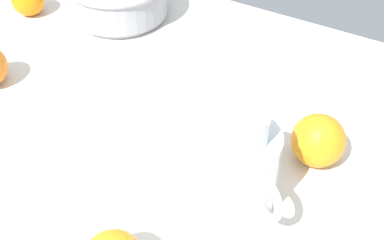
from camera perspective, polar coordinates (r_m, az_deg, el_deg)
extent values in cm
cube|color=silver|center=(88.98, 2.38, -2.79)|extent=(143.73, 89.68, 3.00)
cylinder|color=#99999E|center=(121.91, -8.01, 11.65)|extent=(20.31, 20.31, 1.20)
sphere|color=orange|center=(115.86, -8.65, 12.83)|extent=(7.78, 7.78, 7.78)
cylinder|color=white|center=(73.52, 4.91, -5.66)|extent=(12.04, 12.04, 13.75)
cylinder|color=white|center=(67.22, 5.34, -0.45)|extent=(8.03, 8.03, 4.21)
cone|color=white|center=(69.40, 3.13, 2.86)|extent=(3.93, 4.00, 2.80)
torus|color=white|center=(68.98, 8.11, -8.47)|extent=(6.87, 4.69, 7.25)
cylinder|color=#FDA43A|center=(76.08, 4.76, -7.42)|extent=(11.07, 11.07, 6.85)
sphere|color=orange|center=(83.67, 13.89, -2.23)|extent=(8.73, 8.73, 8.73)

